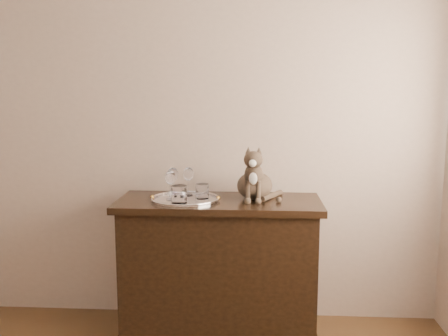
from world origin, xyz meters
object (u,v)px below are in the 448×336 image
Objects in this scene: tray at (185,200)px; wine_glass_c at (170,185)px; wine_glass_b at (188,181)px; tumbler_c at (202,191)px; wine_glass_a at (173,182)px; sideboard at (219,269)px; tumbler_b at (179,194)px; cat at (255,172)px.

tray is 0.12m from wine_glass_c.
wine_glass_b reaches higher than tumbler_c.
tray is 0.15m from wine_glass_a.
wine_glass_b is 1.00× the size of wine_glass_c.
tumbler_c reaches higher than tray.
tumbler_c reaches higher than sideboard.
wine_glass_c is (0.00, -0.11, -0.00)m from wine_glass_a.
wine_glass_b is 1.73× the size of tumbler_b.
sideboard is 6.97× the size of wine_glass_b.
wine_glass_b is 0.53× the size of cat.
cat is (0.31, 0.05, 0.11)m from tumbler_c.
cat reaches higher than wine_glass_a.
tray reaches higher than sideboard.
tray is 2.32× the size of wine_glass_c.
tray is 4.55× the size of tumbler_c.
wine_glass_c is (-0.28, -0.05, 0.52)m from sideboard.
tray is at bearing 79.87° from tumbler_b.
tumbler_c is at bearing 12.52° from wine_glass_c.
wine_glass_a is at bearing 159.71° from tumbler_c.
tray is at bearing -92.42° from wine_glass_b.
wine_glass_a is 0.21m from tumbler_b.
cat is at bearing 11.79° from sideboard.
tumbler_c is at bearing 46.77° from tumbler_b.
tumbler_b is (0.06, -0.08, -0.04)m from wine_glass_c.
tumbler_c is 0.33m from cat.
wine_glass_b is (-0.19, 0.08, 0.52)m from sideboard.
cat is (0.49, 0.09, 0.07)m from wine_glass_c.
cat reaches higher than wine_glass_c.
tumbler_c is (0.18, 0.04, -0.04)m from wine_glass_c.
wine_glass_c reaches higher than sideboard.
wine_glass_a is 0.11m from wine_glass_c.
wine_glass_c is 0.53× the size of cat.
wine_glass_a is 0.54× the size of cat.
wine_glass_a is 0.50m from cat.
cat is at bearing 9.40° from tumbler_c.
tray is at bearing -169.24° from tumbler_c.
wine_glass_b is at bearing 87.58° from tray.
tumbler_c is at bearing 10.76° from tray.
tray is 2.30× the size of wine_glass_a.
wine_glass_a is 1.01× the size of wine_glass_c.
tumbler_c is (-0.10, -0.01, 0.48)m from sideboard.
cat reaches higher than tumbler_b.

